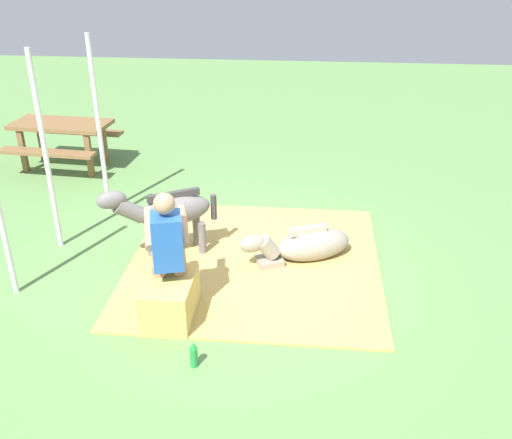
{
  "coord_description": "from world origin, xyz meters",
  "views": [
    {
      "loc": [
        -5.42,
        -0.82,
        3.37
      ],
      "look_at": [
        0.21,
        -0.26,
        0.55
      ],
      "focal_mm": 40.21,
      "sensor_mm": 36.0,
      "label": 1
    }
  ],
  "objects_px": {
    "hay_bale": "(170,299)",
    "pony_lying": "(306,245)",
    "pony_standing": "(167,212)",
    "soda_bottle": "(194,355)",
    "person_seated": "(168,246)",
    "tent_pole_mid": "(45,154)",
    "tent_pole_right": "(99,127)",
    "picnic_bench": "(62,133)"
  },
  "relations": [
    {
      "from": "pony_standing",
      "to": "picnic_bench",
      "type": "relative_size",
      "value": 0.76
    },
    {
      "from": "pony_standing",
      "to": "picnic_bench",
      "type": "bearing_deg",
      "value": 41.19
    },
    {
      "from": "tent_pole_right",
      "to": "picnic_bench",
      "type": "bearing_deg",
      "value": 38.83
    },
    {
      "from": "person_seated",
      "to": "pony_standing",
      "type": "bearing_deg",
      "value": 14.36
    },
    {
      "from": "pony_standing",
      "to": "hay_bale",
      "type": "bearing_deg",
      "value": -166.15
    },
    {
      "from": "pony_standing",
      "to": "soda_bottle",
      "type": "bearing_deg",
      "value": -160.66
    },
    {
      "from": "hay_bale",
      "to": "soda_bottle",
      "type": "relative_size",
      "value": 2.7
    },
    {
      "from": "tent_pole_mid",
      "to": "picnic_bench",
      "type": "xyz_separation_m",
      "value": [
        2.5,
        0.93,
        -0.59
      ]
    },
    {
      "from": "pony_standing",
      "to": "pony_lying",
      "type": "bearing_deg",
      "value": -86.71
    },
    {
      "from": "pony_standing",
      "to": "pony_lying",
      "type": "height_order",
      "value": "pony_standing"
    },
    {
      "from": "soda_bottle",
      "to": "tent_pole_mid",
      "type": "height_order",
      "value": "tent_pole_mid"
    },
    {
      "from": "hay_bale",
      "to": "tent_pole_right",
      "type": "xyz_separation_m",
      "value": [
        2.33,
        1.41,
        0.95
      ]
    },
    {
      "from": "tent_pole_right",
      "to": "person_seated",
      "type": "bearing_deg",
      "value": -147.49
    },
    {
      "from": "hay_bale",
      "to": "person_seated",
      "type": "height_order",
      "value": "person_seated"
    },
    {
      "from": "hay_bale",
      "to": "person_seated",
      "type": "distance_m",
      "value": 0.52
    },
    {
      "from": "person_seated",
      "to": "pony_standing",
      "type": "distance_m",
      "value": 1.04
    },
    {
      "from": "pony_standing",
      "to": "tent_pole_mid",
      "type": "xyz_separation_m",
      "value": [
        0.15,
        1.39,
        0.59
      ]
    },
    {
      "from": "tent_pole_mid",
      "to": "picnic_bench",
      "type": "bearing_deg",
      "value": 20.47
    },
    {
      "from": "person_seated",
      "to": "pony_lying",
      "type": "bearing_deg",
      "value": -50.2
    },
    {
      "from": "pony_lying",
      "to": "soda_bottle",
      "type": "relative_size",
      "value": 5.26
    },
    {
      "from": "hay_bale",
      "to": "pony_lying",
      "type": "xyz_separation_m",
      "value": [
        1.25,
        -1.28,
        -0.02
      ]
    },
    {
      "from": "hay_bale",
      "to": "pony_standing",
      "type": "height_order",
      "value": "pony_standing"
    },
    {
      "from": "tent_pole_right",
      "to": "tent_pole_mid",
      "type": "height_order",
      "value": "same"
    },
    {
      "from": "tent_pole_mid",
      "to": "pony_lying",
      "type": "bearing_deg",
      "value": -91.16
    },
    {
      "from": "pony_standing",
      "to": "tent_pole_right",
      "type": "xyz_separation_m",
      "value": [
        1.17,
        1.13,
        0.59
      ]
    },
    {
      "from": "person_seated",
      "to": "pony_standing",
      "type": "relative_size",
      "value": 1.08
    },
    {
      "from": "person_seated",
      "to": "tent_pole_right",
      "type": "height_order",
      "value": "tent_pole_right"
    },
    {
      "from": "picnic_bench",
      "to": "pony_lying",
      "type": "bearing_deg",
      "value": -123.37
    },
    {
      "from": "person_seated",
      "to": "tent_pole_mid",
      "type": "bearing_deg",
      "value": 54.94
    },
    {
      "from": "hay_bale",
      "to": "pony_standing",
      "type": "distance_m",
      "value": 1.25
    },
    {
      "from": "soda_bottle",
      "to": "tent_pole_mid",
      "type": "xyz_separation_m",
      "value": [
        1.98,
        2.03,
        1.04
      ]
    },
    {
      "from": "pony_standing",
      "to": "pony_lying",
      "type": "distance_m",
      "value": 1.62
    },
    {
      "from": "person_seated",
      "to": "pony_standing",
      "type": "height_order",
      "value": "person_seated"
    },
    {
      "from": "pony_standing",
      "to": "tent_pole_mid",
      "type": "height_order",
      "value": "tent_pole_mid"
    },
    {
      "from": "pony_lying",
      "to": "tent_pole_mid",
      "type": "height_order",
      "value": "tent_pole_mid"
    },
    {
      "from": "pony_standing",
      "to": "soda_bottle",
      "type": "relative_size",
      "value": 4.79
    },
    {
      "from": "hay_bale",
      "to": "picnic_bench",
      "type": "height_order",
      "value": "picnic_bench"
    },
    {
      "from": "pony_standing",
      "to": "picnic_bench",
      "type": "distance_m",
      "value": 3.52
    },
    {
      "from": "hay_bale",
      "to": "soda_bottle",
      "type": "bearing_deg",
      "value": -152.07
    },
    {
      "from": "pony_standing",
      "to": "soda_bottle",
      "type": "xyz_separation_m",
      "value": [
        -1.83,
        -0.64,
        -0.45
      ]
    },
    {
      "from": "tent_pole_right",
      "to": "picnic_bench",
      "type": "height_order",
      "value": "tent_pole_right"
    },
    {
      "from": "person_seated",
      "to": "soda_bottle",
      "type": "height_order",
      "value": "person_seated"
    }
  ]
}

